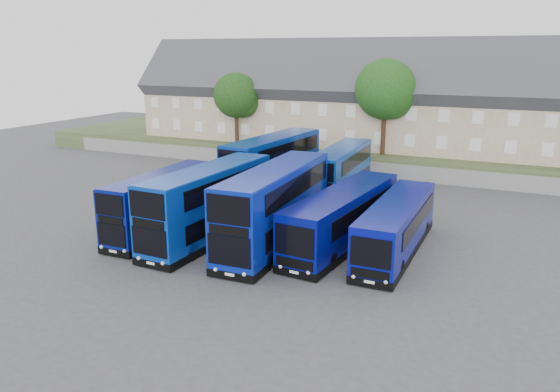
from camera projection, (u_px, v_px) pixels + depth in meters
The scene contains 13 objects.
ground at pixel (237, 257), 32.39m from camera, with size 120.00×120.00×0.00m, color #434348.
retaining_wall at pixel (358, 168), 53.22m from camera, with size 70.00×0.40×1.50m, color slate.
earth_bank at pixel (384, 149), 61.92m from camera, with size 80.00×20.00×2.00m, color #3D4829.
terrace_row at pixel (377, 103), 56.97m from camera, with size 54.00×10.40×11.20m.
dd_front_left at pixel (162, 205), 36.20m from camera, with size 2.53×10.16×4.02m.
dd_front_mid at pixel (209, 205), 34.89m from camera, with size 3.11×11.82×4.66m.
dd_front_right at pixel (275, 208), 33.78m from camera, with size 3.32×12.44×4.90m.
dd_rear_left at pixel (273, 166), 46.18m from camera, with size 3.75×12.40×4.86m.
dd_rear_right at pixel (340, 175), 44.15m from camera, with size 2.95×10.90×4.29m.
coach_east_a at pixel (343, 219), 34.06m from camera, with size 3.81×12.85×3.46m.
coach_east_b at pixel (396, 228), 32.72m from camera, with size 2.54×11.73×3.20m.
tree_west at pixel (238, 97), 58.20m from camera, with size 4.80×4.80×7.65m.
tree_mid at pixel (387, 92), 51.86m from camera, with size 5.76×5.76×9.18m.
Camera 1 is at (15.11, -26.45, 11.86)m, focal length 35.00 mm.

